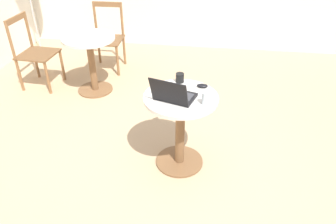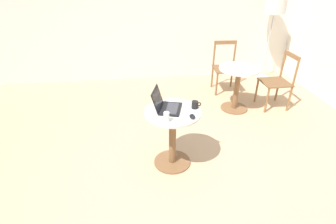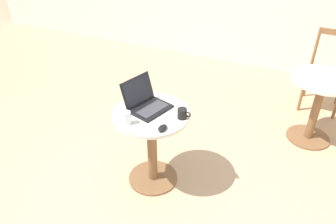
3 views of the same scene
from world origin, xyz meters
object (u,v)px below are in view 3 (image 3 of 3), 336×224
(laptop, at_px, (147,103))
(drinking_glass, at_px, (127,118))
(cafe_table_near, at_px, (152,136))
(chair_mid_back, at_px, (327,72))
(mouse, at_px, (162,128))
(mug, at_px, (182,114))
(cafe_table_mid, at_px, (319,99))

(laptop, xyz_separation_m, drinking_glass, (-0.03, -0.27, 0.00))
(drinking_glass, bearing_deg, cafe_table_near, 65.33)
(chair_mid_back, bearing_deg, drinking_glass, -121.81)
(laptop, height_order, mouse, laptop)
(chair_mid_back, relative_size, drinking_glass, 8.77)
(laptop, bearing_deg, cafe_table_near, -38.66)
(laptop, height_order, mug, laptop)
(cafe_table_mid, bearing_deg, mug, -128.98)
(chair_mid_back, height_order, mug, chair_mid_back)
(cafe_table_near, xyz_separation_m, mouse, (0.19, -0.17, 0.25))
(mug, bearing_deg, mouse, -109.89)
(laptop, bearing_deg, drinking_glass, -96.34)
(cafe_table_mid, height_order, laptop, laptop)
(chair_mid_back, bearing_deg, laptop, -124.52)
(cafe_table_mid, xyz_separation_m, mug, (-1.00, -1.24, 0.28))
(laptop, xyz_separation_m, mug, (0.33, -0.02, -0.01))
(laptop, bearing_deg, mouse, -41.46)
(mug, bearing_deg, chair_mid_back, 62.57)
(cafe_table_near, relative_size, mug, 6.54)
(laptop, xyz_separation_m, mouse, (0.26, -0.23, -0.03))
(cafe_table_mid, bearing_deg, laptop, -137.49)
(cafe_table_mid, bearing_deg, drinking_glass, -132.47)
(cafe_table_near, xyz_separation_m, cafe_table_mid, (1.27, 1.28, 0.00))
(chair_mid_back, height_order, mouse, chair_mid_back)
(mouse, xyz_separation_m, drinking_glass, (-0.29, -0.04, 0.04))
(chair_mid_back, relative_size, mug, 8.31)
(mouse, bearing_deg, chair_mid_back, 63.24)
(cafe_table_near, distance_m, mug, 0.39)
(drinking_glass, bearing_deg, laptop, 83.66)
(mouse, height_order, mug, mug)
(cafe_table_near, relative_size, mouse, 7.43)
(cafe_table_mid, relative_size, chair_mid_back, 0.79)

